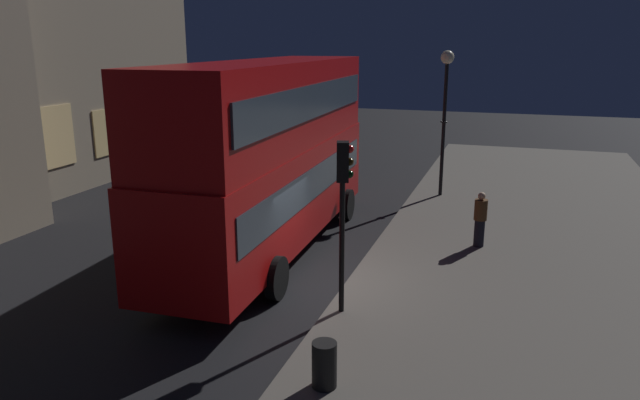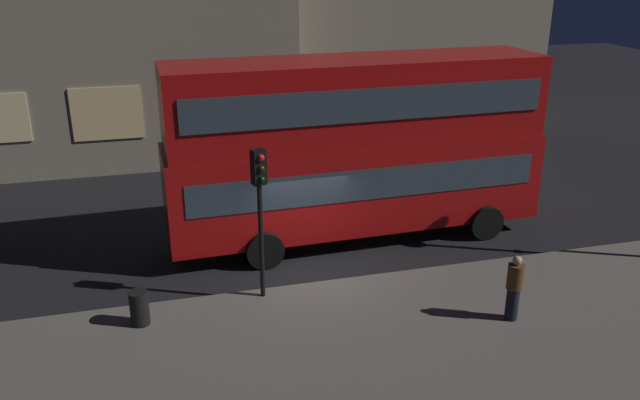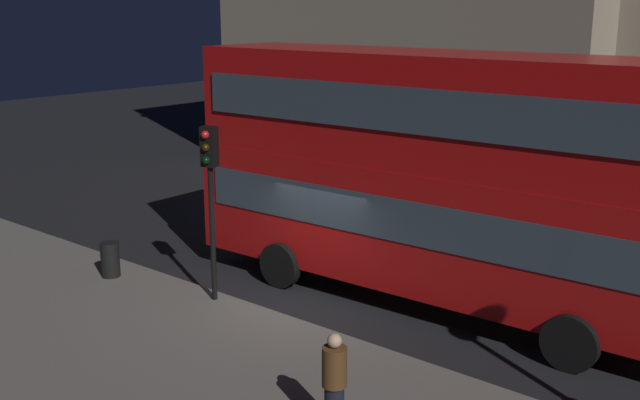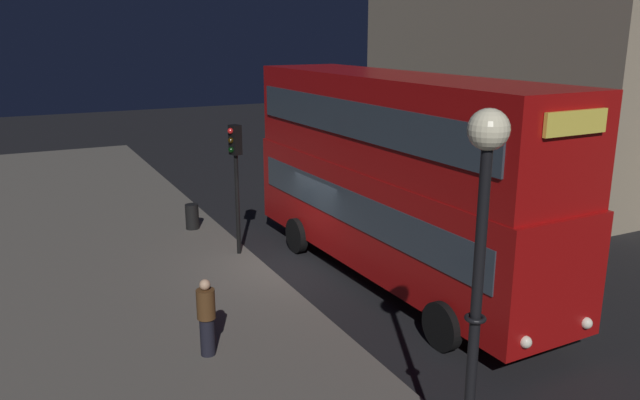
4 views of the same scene
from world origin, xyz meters
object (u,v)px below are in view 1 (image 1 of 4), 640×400
at_px(traffic_light_near_kerb, 343,192).
at_px(street_lamp, 446,91).
at_px(litter_bin, 324,365).
at_px(double_decker_bus, 270,149).
at_px(pedestrian, 480,219).

height_order(traffic_light_near_kerb, street_lamp, street_lamp).
bearing_deg(street_lamp, litter_bin, 179.30).
distance_m(double_decker_bus, litter_bin, 7.83).
distance_m(double_decker_bus, traffic_light_near_kerb, 4.65).
distance_m(traffic_light_near_kerb, pedestrian, 6.35).
bearing_deg(litter_bin, double_decker_bus, 29.99).
distance_m(double_decker_bus, pedestrian, 6.45).
height_order(street_lamp, pedestrian, street_lamp).
distance_m(street_lamp, pedestrian, 6.86).
xyz_separation_m(double_decker_bus, street_lamp, (7.81, -3.88, 1.13)).
bearing_deg(pedestrian, street_lamp, -173.08).
relative_size(street_lamp, pedestrian, 3.37).
xyz_separation_m(street_lamp, pedestrian, (-5.76, -1.86, -3.21)).
height_order(pedestrian, litter_bin, pedestrian).
xyz_separation_m(traffic_light_near_kerb, pedestrian, (5.47, -2.60, -1.93)).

